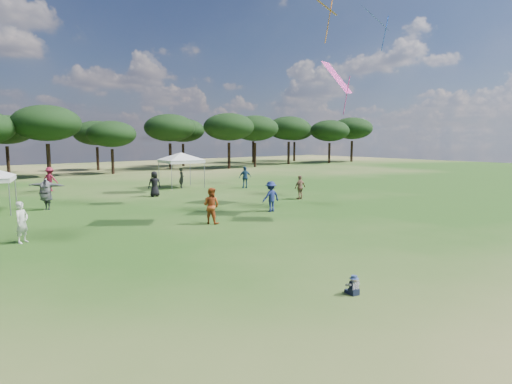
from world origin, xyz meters
TOP-DOWN VIEW (x-y plane):
  - ground at (0.00, 0.00)m, footprint 140.00×140.00m
  - tree_line at (2.39, 47.41)m, footprint 108.78×17.63m
  - tent_right at (9.46, 27.15)m, footprint 6.12×6.12m
  - toddler at (0.65, 2.33)m, footprint 0.38×0.41m
  - festival_crowd at (-0.84, 21.11)m, footprint 29.71×20.05m

SIDE VIEW (x-z plane):
  - ground at x=0.00m, z-range 0.00..0.00m
  - toddler at x=0.65m, z-range -0.03..0.50m
  - festival_crowd at x=-0.84m, z-range -0.06..1.83m
  - tent_right at x=9.46m, z-range 1.20..4.44m
  - tree_line at x=2.39m, z-range 1.54..9.31m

